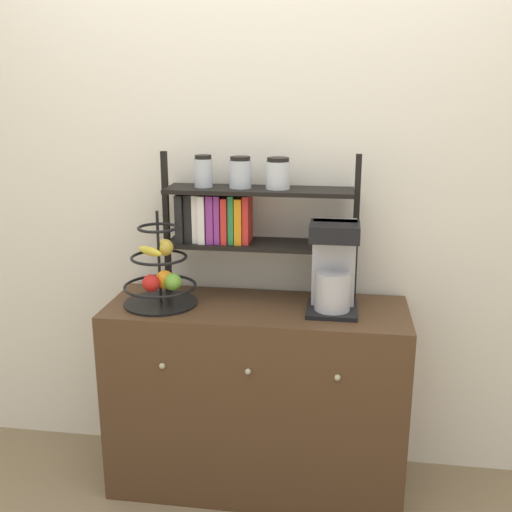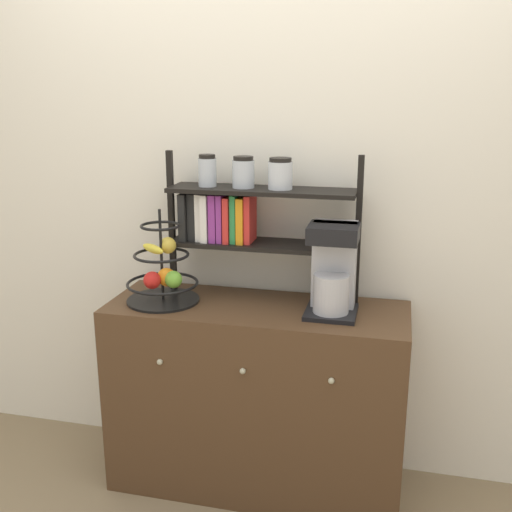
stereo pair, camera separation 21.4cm
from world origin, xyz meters
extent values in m
cube|color=silver|center=(0.00, 0.49, 1.30)|extent=(7.00, 0.05, 2.60)
cube|color=#4C331E|center=(0.00, 0.22, 0.42)|extent=(1.25, 0.45, 0.83)
sphere|color=#B2AD8C|center=(-0.34, -0.01, 0.65)|extent=(0.02, 0.02, 0.02)
sphere|color=#B2AD8C|center=(0.00, -0.01, 0.65)|extent=(0.02, 0.02, 0.02)
sphere|color=#B2AD8C|center=(0.34, -0.01, 0.65)|extent=(0.02, 0.02, 0.02)
cube|color=black|center=(0.31, 0.21, 0.84)|extent=(0.20, 0.21, 0.02)
cube|color=#B7B7BC|center=(0.31, 0.26, 1.03)|extent=(0.17, 0.09, 0.35)
cylinder|color=#B7B7BC|center=(0.31, 0.19, 0.93)|extent=(0.14, 0.14, 0.15)
cube|color=black|center=(0.31, 0.20, 1.17)|extent=(0.19, 0.17, 0.07)
cylinder|color=black|center=(-0.40, 0.20, 0.84)|extent=(0.31, 0.31, 0.01)
cylinder|color=black|center=(-0.40, 0.20, 1.04)|extent=(0.01, 0.01, 0.39)
torus|color=black|center=(-0.40, 0.20, 0.91)|extent=(0.30, 0.30, 0.01)
torus|color=black|center=(-0.40, 0.20, 1.04)|extent=(0.23, 0.23, 0.01)
torus|color=black|center=(-0.40, 0.20, 1.16)|extent=(0.17, 0.17, 0.01)
sphere|color=red|center=(-0.41, 0.12, 0.95)|extent=(0.07, 0.07, 0.07)
sphere|color=#6BAD33|center=(-0.33, 0.15, 0.95)|extent=(0.07, 0.07, 0.07)
sphere|color=orange|center=(-0.37, 0.17, 0.95)|extent=(0.08, 0.08, 0.08)
ellipsoid|color=yellow|center=(-0.44, 0.20, 1.06)|extent=(0.14, 0.12, 0.04)
sphere|color=gold|center=(-0.38, 0.22, 1.07)|extent=(0.07, 0.07, 0.07)
cube|color=black|center=(-0.41, 0.34, 1.14)|extent=(0.02, 0.02, 0.62)
cube|color=black|center=(0.39, 0.34, 1.14)|extent=(0.02, 0.02, 0.62)
cube|color=black|center=(-0.01, 0.34, 1.07)|extent=(0.78, 0.20, 0.02)
cube|color=black|center=(-0.01, 0.34, 1.30)|extent=(0.78, 0.20, 0.02)
cube|color=black|center=(-0.33, 0.34, 1.18)|extent=(0.03, 0.16, 0.20)
cube|color=black|center=(-0.30, 0.34, 1.18)|extent=(0.03, 0.12, 0.20)
cube|color=white|center=(-0.27, 0.34, 1.18)|extent=(0.02, 0.13, 0.20)
cube|color=white|center=(-0.24, 0.34, 1.18)|extent=(0.03, 0.16, 0.20)
cube|color=#8C338C|center=(-0.20, 0.34, 1.18)|extent=(0.03, 0.14, 0.20)
cube|color=#8C338C|center=(-0.17, 0.34, 1.18)|extent=(0.02, 0.14, 0.20)
cube|color=red|center=(-0.14, 0.34, 1.17)|extent=(0.02, 0.15, 0.19)
cube|color=#2D8C47|center=(-0.12, 0.34, 1.18)|extent=(0.02, 0.13, 0.20)
cube|color=orange|center=(-0.09, 0.34, 1.17)|extent=(0.03, 0.15, 0.19)
cube|color=red|center=(-0.06, 0.34, 1.18)|extent=(0.02, 0.13, 0.20)
cylinder|color=silver|center=(-0.24, 0.34, 1.37)|extent=(0.08, 0.08, 0.12)
cylinder|color=black|center=(-0.24, 0.34, 1.43)|extent=(0.07, 0.07, 0.02)
cylinder|color=silver|center=(-0.08, 0.34, 1.36)|extent=(0.09, 0.09, 0.11)
cylinder|color=black|center=(-0.08, 0.34, 1.43)|extent=(0.08, 0.08, 0.02)
cylinder|color=silver|center=(0.07, 0.34, 1.36)|extent=(0.10, 0.10, 0.11)
cylinder|color=black|center=(0.07, 0.34, 1.43)|extent=(0.09, 0.09, 0.02)
camera|label=1|loc=(0.33, -2.08, 1.69)|focal=42.00mm
camera|label=2|loc=(0.54, -2.04, 1.69)|focal=42.00mm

